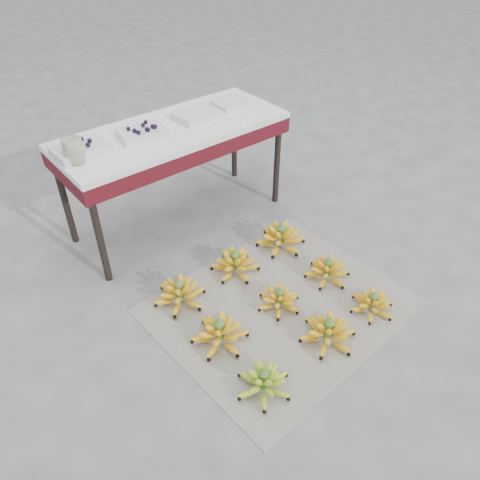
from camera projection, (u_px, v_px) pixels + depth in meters
ground at (292, 297)px, 2.56m from camera, size 60.00×60.00×0.00m
newspaper_mat at (280, 306)px, 2.50m from camera, size 1.30×1.11×0.01m
bunch_front_left at (264, 382)px, 2.07m from camera, size 0.29×0.29×0.15m
bunch_front_center at (328, 332)px, 2.28m from camera, size 0.37×0.37×0.17m
bunch_front_right at (372, 304)px, 2.45m from camera, size 0.31×0.31×0.14m
bunch_mid_left at (220, 333)px, 2.28m from camera, size 0.35×0.35×0.17m
bunch_mid_center at (279, 300)px, 2.47m from camera, size 0.30×0.30×0.14m
bunch_mid_right at (328, 271)px, 2.64m from camera, size 0.30×0.30×0.16m
bunch_back_left at (180, 293)px, 2.49m from camera, size 0.36×0.36×0.17m
bunch_back_center at (235, 264)px, 2.68m from camera, size 0.28×0.28×0.17m
bunch_back_right at (281, 238)px, 2.87m from camera, size 0.37×0.37×0.18m
vendor_table at (173, 139)px, 2.77m from camera, size 1.38×0.55×0.66m
tray_far_left at (80, 149)px, 2.46m from camera, size 0.28×0.21×0.07m
tray_left at (142, 133)px, 2.62m from camera, size 0.28×0.23×0.06m
tray_right at (197, 115)px, 2.82m from camera, size 0.27×0.20×0.04m
tray_far_right at (231, 103)px, 2.97m from camera, size 0.23×0.17×0.04m
glass_jar at (73, 151)px, 2.36m from camera, size 0.13×0.13×0.13m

